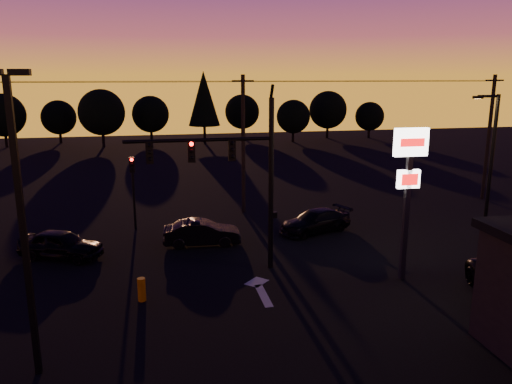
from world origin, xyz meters
TOP-DOWN VIEW (x-y plane):
  - ground at (0.00, 0.00)m, footprint 120.00×120.00m
  - lane_arrow at (0.50, 1.67)m, footprint 1.20×3.10m
  - traffic_signal_mast at (-0.10, 3.99)m, footprint 6.79×0.52m
  - secondary_signal at (-5.00, 11.49)m, footprint 0.30×0.31m
  - parking_lot_light at (-7.50, -3.00)m, footprint 1.25×0.30m
  - pylon_sign at (7.00, 1.50)m, footprint 1.50×0.28m
  - streetlight at (13.91, 5.50)m, footprint 1.55×0.35m
  - utility_pole_1 at (2.00, 14.00)m, footprint 1.40×0.26m
  - utility_pole_2 at (20.00, 14.00)m, footprint 1.40×0.26m
  - power_wires at (2.00, 14.00)m, footprint 36.00×1.22m
  - bollard at (-4.46, 1.53)m, footprint 0.33×0.33m
  - tree_0 at (-22.00, 50.00)m, footprint 5.36×5.36m
  - tree_1 at (-16.00, 53.00)m, footprint 4.54×4.54m
  - tree_2 at (-10.00, 48.00)m, footprint 5.77×5.78m
  - tree_3 at (-4.00, 52.00)m, footprint 4.95×4.95m
  - tree_4 at (3.00, 49.00)m, footprint 4.18×4.18m
  - tree_5 at (9.00, 54.00)m, footprint 4.95×4.95m
  - tree_6 at (15.00, 48.00)m, footprint 4.54×4.54m
  - tree_7 at (21.00, 51.00)m, footprint 5.36×5.36m
  - tree_8 at (27.00, 50.00)m, footprint 4.12×4.12m
  - car_left at (-8.50, 7.34)m, footprint 4.52×3.24m
  - car_mid at (-1.38, 7.93)m, footprint 4.21×1.69m
  - car_right at (5.34, 8.88)m, footprint 4.84×3.28m

SIDE VIEW (x-z plane):
  - ground at x=0.00m, z-range 0.00..0.00m
  - lane_arrow at x=0.50m, z-range 0.00..0.01m
  - bollard at x=-4.46m, z-range 0.00..0.98m
  - car_right at x=5.34m, z-range 0.00..1.30m
  - car_mid at x=-1.38m, z-range 0.00..1.36m
  - car_left at x=-8.50m, z-range 0.00..1.43m
  - secondary_signal at x=-5.00m, z-range 0.69..5.04m
  - tree_8 at x=27.00m, z-range 0.53..5.71m
  - tree_1 at x=-16.00m, z-range 0.58..6.29m
  - tree_6 at x=15.00m, z-range 0.58..6.29m
  - tree_3 at x=-4.00m, z-range 0.63..6.86m
  - tree_5 at x=9.00m, z-range 0.63..6.86m
  - tree_0 at x=-22.00m, z-range 0.69..7.43m
  - tree_7 at x=21.00m, z-range 0.69..7.43m
  - tree_2 at x=-10.00m, z-range 0.74..8.00m
  - streetlight at x=13.91m, z-range 0.42..8.42m
  - utility_pole_1 at x=2.00m, z-range 0.09..9.09m
  - utility_pole_2 at x=20.00m, z-range 0.09..9.09m
  - pylon_sign at x=7.00m, z-range 1.51..8.31m
  - traffic_signal_mast at x=-0.10m, z-range 0.65..9.23m
  - parking_lot_light at x=-7.50m, z-range 0.70..9.84m
  - tree_4 at x=3.00m, z-range 1.18..10.68m
  - power_wires at x=2.00m, z-range 8.53..8.60m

